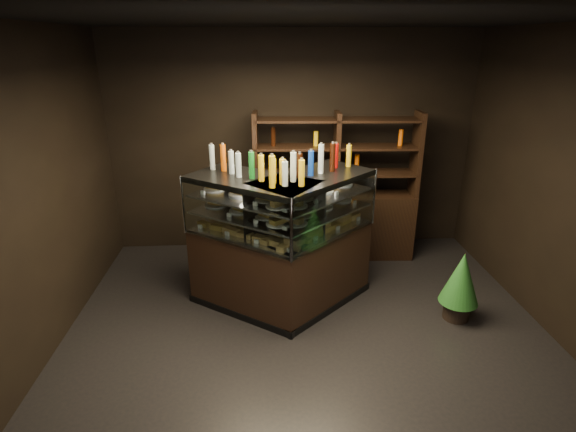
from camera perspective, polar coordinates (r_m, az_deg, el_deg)
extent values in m
plane|color=black|center=(4.63, 2.81, -16.34)|extent=(5.00, 5.00, 0.00)
cube|color=black|center=(6.30, 0.58, 9.14)|extent=(5.00, 0.02, 3.00)
cube|color=black|center=(4.39, -31.26, 0.48)|extent=(0.02, 5.00, 3.00)
cube|color=black|center=(3.67, 3.73, 23.94)|extent=(5.00, 5.00, 0.02)
cube|color=black|center=(5.12, 2.88, -6.46)|extent=(1.46, 1.42, 0.89)
cube|color=black|center=(5.32, 2.80, -10.30)|extent=(1.50, 1.46, 0.08)
cube|color=black|center=(4.73, 3.11, 4.75)|extent=(1.46, 1.42, 0.06)
cube|color=silver|center=(4.93, 2.98, -1.79)|extent=(1.38, 1.34, 0.02)
cube|color=silver|center=(4.85, 3.02, 0.48)|extent=(1.38, 1.34, 0.02)
cube|color=silver|center=(4.79, 3.07, 2.58)|extent=(1.38, 1.34, 0.02)
cube|color=white|center=(4.61, 6.32, 0.50)|extent=(1.00, 0.92, 0.63)
cylinder|color=silver|center=(5.15, 10.88, 2.46)|extent=(0.03, 0.03, 0.65)
cylinder|color=silver|center=(4.14, 0.43, -1.87)|extent=(0.03, 0.03, 0.65)
cube|color=black|center=(5.06, -4.22, -6.87)|extent=(1.50, 1.33, 0.89)
cube|color=black|center=(5.26, -4.10, -10.74)|extent=(1.54, 1.37, 0.08)
cube|color=black|center=(4.66, -4.56, 4.46)|extent=(1.50, 1.33, 0.06)
cube|color=silver|center=(4.86, -4.36, -2.16)|extent=(1.42, 1.26, 0.02)
cube|color=silver|center=(4.78, -4.43, 0.14)|extent=(1.42, 1.26, 0.02)
cube|color=silver|center=(4.72, -4.49, 2.26)|extent=(1.42, 1.26, 0.02)
cube|color=white|center=(4.49, -7.06, -0.11)|extent=(1.11, 0.79, 0.63)
cylinder|color=silver|center=(4.14, 0.43, -1.87)|extent=(0.03, 0.03, 0.65)
cylinder|color=silver|center=(4.93, -13.20, 1.43)|extent=(0.03, 0.03, 0.65)
cube|color=gold|center=(4.51, -1.45, -3.51)|extent=(0.19, 0.19, 0.06)
cube|color=gold|center=(4.64, 0.22, -2.80)|extent=(0.19, 0.19, 0.06)
cube|color=gold|center=(4.76, 1.79, -2.13)|extent=(0.19, 0.19, 0.06)
cube|color=gold|center=(4.90, 3.28, -1.49)|extent=(0.19, 0.19, 0.06)
cube|color=gold|center=(5.03, 4.70, -0.88)|extent=(0.19, 0.19, 0.06)
cube|color=gold|center=(5.17, 6.03, -0.30)|extent=(0.19, 0.19, 0.06)
cube|color=gold|center=(5.31, 7.30, 0.24)|extent=(0.19, 0.19, 0.06)
cylinder|color=white|center=(4.49, -1.29, -1.00)|extent=(0.24, 0.24, 0.02)
cube|color=gold|center=(4.48, -1.29, -0.59)|extent=(0.18, 0.18, 0.05)
cylinder|color=white|center=(4.73, 1.66, 0.14)|extent=(0.24, 0.24, 0.02)
cube|color=gold|center=(4.71, 1.66, 0.53)|extent=(0.18, 0.18, 0.05)
cylinder|color=white|center=(4.97, 4.33, 1.17)|extent=(0.24, 0.24, 0.02)
cube|color=gold|center=(4.96, 4.34, 1.55)|extent=(0.18, 0.18, 0.05)
cylinder|color=white|center=(5.22, 6.74, 2.11)|extent=(0.24, 0.24, 0.02)
cube|color=gold|center=(5.21, 6.75, 2.46)|extent=(0.18, 0.18, 0.05)
cylinder|color=white|center=(4.43, -1.31, 1.25)|extent=(0.24, 0.24, 0.02)
cube|color=gold|center=(4.41, -1.31, 1.67)|extent=(0.18, 0.18, 0.05)
cylinder|color=white|center=(4.66, 1.68, 2.30)|extent=(0.24, 0.24, 0.02)
cube|color=gold|center=(4.65, 1.69, 2.70)|extent=(0.18, 0.18, 0.05)
cylinder|color=white|center=(4.91, 4.39, 3.23)|extent=(0.24, 0.24, 0.02)
cube|color=gold|center=(4.90, 4.40, 3.62)|extent=(0.18, 0.18, 0.05)
cylinder|color=white|center=(5.17, 6.83, 4.07)|extent=(0.24, 0.24, 0.02)
cube|color=gold|center=(5.16, 6.84, 4.44)|extent=(0.18, 0.18, 0.05)
cube|color=gold|center=(5.16, -9.74, -0.55)|extent=(0.20, 0.18, 0.06)
cube|color=gold|center=(5.04, -8.11, -0.98)|extent=(0.20, 0.18, 0.06)
cube|color=gold|center=(4.93, -6.40, -1.42)|extent=(0.20, 0.18, 0.06)
cube|color=gold|center=(4.82, -4.61, -1.88)|extent=(0.20, 0.18, 0.06)
cube|color=gold|center=(4.72, -2.74, -2.36)|extent=(0.20, 0.18, 0.06)
cube|color=gold|center=(4.63, -0.79, -2.85)|extent=(0.20, 0.18, 0.06)
cube|color=gold|center=(4.54, 1.24, -3.37)|extent=(0.20, 0.18, 0.06)
cylinder|color=white|center=(5.08, -9.16, 1.42)|extent=(0.24, 0.24, 0.02)
cube|color=gold|center=(5.07, -9.18, 1.78)|extent=(0.19, 0.17, 0.05)
cylinder|color=white|center=(4.88, -6.08, 0.71)|extent=(0.24, 0.24, 0.02)
cube|color=gold|center=(4.86, -6.09, 1.09)|extent=(0.19, 0.17, 0.05)
cylinder|color=white|center=(4.69, -2.73, -0.06)|extent=(0.24, 0.24, 0.02)
cube|color=gold|center=(4.67, -2.74, 0.33)|extent=(0.19, 0.17, 0.05)
cylinder|color=white|center=(4.51, 0.88, -0.89)|extent=(0.24, 0.24, 0.02)
cube|color=gold|center=(4.50, 0.89, -0.49)|extent=(0.19, 0.17, 0.05)
cylinder|color=white|center=(5.02, -9.29, 3.43)|extent=(0.24, 0.24, 0.02)
cube|color=gold|center=(5.01, -9.31, 3.81)|extent=(0.19, 0.17, 0.05)
cylinder|color=white|center=(4.81, -6.16, 2.80)|extent=(0.24, 0.24, 0.02)
cube|color=gold|center=(4.80, -6.18, 3.19)|extent=(0.19, 0.17, 0.05)
cylinder|color=white|center=(4.62, -2.77, 2.11)|extent=(0.24, 0.24, 0.02)
cube|color=gold|center=(4.61, -2.78, 2.51)|extent=(0.19, 0.17, 0.05)
cylinder|color=white|center=(4.45, 0.90, 1.35)|extent=(0.24, 0.24, 0.02)
cube|color=gold|center=(4.43, 0.90, 1.77)|extent=(0.19, 0.17, 0.05)
cylinder|color=silver|center=(4.28, -1.86, 5.37)|extent=(0.06, 0.06, 0.28)
cylinder|color=silver|center=(4.25, -1.88, 7.32)|extent=(0.03, 0.03, 0.02)
cylinder|color=black|center=(4.38, -0.52, 5.74)|extent=(0.06, 0.06, 0.28)
cylinder|color=silver|center=(4.34, -0.53, 7.65)|extent=(0.03, 0.03, 0.02)
cylinder|color=yellow|center=(4.48, 0.75, 6.09)|extent=(0.06, 0.06, 0.28)
cylinder|color=silver|center=(4.44, 0.76, 7.96)|extent=(0.03, 0.03, 0.02)
cylinder|color=#B20C0A|center=(4.58, 1.98, 6.43)|extent=(0.06, 0.06, 0.28)
cylinder|color=silver|center=(4.55, 2.00, 8.26)|extent=(0.03, 0.03, 0.02)
cylinder|color=#D8590A|center=(4.69, 3.15, 6.75)|extent=(0.06, 0.06, 0.28)
cylinder|color=silver|center=(4.65, 3.19, 8.53)|extent=(0.03, 0.03, 0.02)
cylinder|color=#147223|center=(4.79, 4.27, 7.05)|extent=(0.06, 0.06, 0.28)
cylinder|color=silver|center=(4.76, 4.32, 8.80)|extent=(0.03, 0.03, 0.02)
cylinder|color=#0F38B2|center=(4.90, 5.35, 7.33)|extent=(0.06, 0.06, 0.28)
cylinder|color=silver|center=(4.87, 5.41, 9.04)|extent=(0.03, 0.03, 0.02)
cylinder|color=silver|center=(5.01, 6.38, 7.60)|extent=(0.06, 0.06, 0.28)
cylinder|color=silver|center=(4.98, 6.45, 9.28)|extent=(0.03, 0.03, 0.02)
cylinder|color=black|center=(5.12, 7.37, 7.86)|extent=(0.06, 0.06, 0.28)
cylinder|color=silver|center=(5.09, 7.45, 9.50)|extent=(0.03, 0.03, 0.02)
cylinder|color=silver|center=(4.96, -10.00, 7.28)|extent=(0.06, 0.06, 0.28)
cylinder|color=silver|center=(4.93, -10.11, 8.98)|extent=(0.03, 0.03, 0.02)
cylinder|color=black|center=(4.87, -8.73, 7.10)|extent=(0.06, 0.06, 0.28)
cylinder|color=silver|center=(4.84, -8.83, 8.82)|extent=(0.03, 0.03, 0.02)
cylinder|color=yellow|center=(4.78, -7.41, 6.91)|extent=(0.06, 0.06, 0.28)
cylinder|color=silver|center=(4.75, -7.49, 8.66)|extent=(0.03, 0.03, 0.02)
cylinder|color=#B20C0A|center=(4.70, -6.04, 6.70)|extent=(0.06, 0.06, 0.28)
cylinder|color=silver|center=(4.66, -6.11, 8.48)|extent=(0.03, 0.03, 0.02)
cylinder|color=#D8590A|center=(4.62, -4.62, 6.48)|extent=(0.06, 0.06, 0.28)
cylinder|color=silver|center=(4.58, -4.68, 8.30)|extent=(0.03, 0.03, 0.02)
cylinder|color=#147223|center=(4.54, -3.16, 6.25)|extent=(0.06, 0.06, 0.28)
cylinder|color=silver|center=(4.50, -3.19, 8.10)|extent=(0.03, 0.03, 0.02)
cylinder|color=#0F38B2|center=(4.46, -1.64, 6.01)|extent=(0.06, 0.06, 0.28)
cylinder|color=silver|center=(4.42, -1.66, 7.89)|extent=(0.03, 0.03, 0.02)
cylinder|color=silver|center=(4.39, -0.07, 5.76)|extent=(0.06, 0.06, 0.28)
cylinder|color=silver|center=(4.35, -0.07, 7.66)|extent=(0.03, 0.03, 0.02)
cylinder|color=black|center=(4.32, 1.55, 5.49)|extent=(0.06, 0.06, 0.28)
cylinder|color=silver|center=(4.28, 1.57, 7.42)|extent=(0.03, 0.03, 0.02)
cylinder|color=black|center=(5.32, 20.60, -11.07)|extent=(0.28, 0.28, 0.21)
cone|color=#1B5E21|center=(5.13, 21.16, -7.36)|extent=(0.41, 0.41, 0.57)
cone|color=#1B5E21|center=(5.04, 21.44, -5.46)|extent=(0.32, 0.32, 0.40)
cube|color=black|center=(6.25, 5.81, -1.18)|extent=(2.18, 0.52, 0.90)
cube|color=black|center=(5.91, -4.11, 7.76)|extent=(0.08, 0.38, 1.10)
cube|color=black|center=(5.94, 6.17, 7.77)|extent=(0.08, 0.38, 1.10)
cube|color=black|center=(6.16, 16.02, 7.55)|extent=(0.08, 0.38, 1.10)
cube|color=black|center=(6.00, 6.08, 5.45)|extent=(2.14, 0.48, 0.03)
cube|color=black|center=(5.92, 6.21, 8.71)|extent=(2.14, 0.48, 0.03)
cube|color=black|center=(5.85, 6.34, 12.06)|extent=(2.14, 0.48, 0.03)
cylinder|color=silver|center=(5.93, -1.85, 6.61)|extent=(0.06, 0.06, 0.22)
cylinder|color=black|center=(5.94, 3.48, 6.62)|extent=(0.06, 0.06, 0.22)
cylinder|color=yellow|center=(6.01, 8.73, 6.57)|extent=(0.06, 0.06, 0.22)
cylinder|color=#B20C0A|center=(6.12, 13.83, 6.48)|extent=(0.06, 0.06, 0.22)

